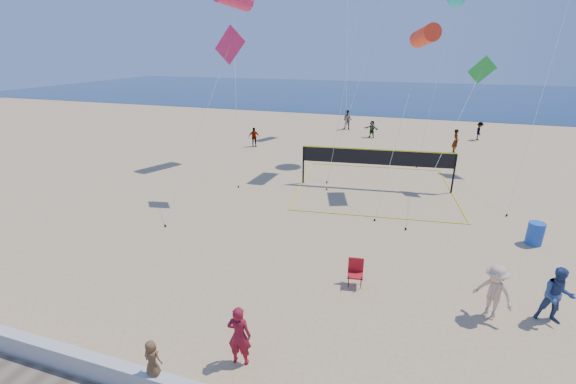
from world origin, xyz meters
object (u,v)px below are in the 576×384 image
(volleyball_net, at_px, (376,162))
(woman, at_px, (239,336))
(trash_barrel, at_px, (535,234))
(camp_chair, at_px, (356,271))

(volleyball_net, bearing_deg, woman, -103.81)
(woman, xyz_separation_m, trash_barrel, (8.61, 9.40, -0.36))
(woman, xyz_separation_m, volleyball_net, (1.77, 14.17, 0.70))
(trash_barrel, bearing_deg, woman, -132.50)
(trash_barrel, xyz_separation_m, volleyball_net, (-6.84, 4.77, 1.06))
(woman, height_order, trash_barrel, woman)
(camp_chair, distance_m, volleyball_net, 9.92)
(camp_chair, bearing_deg, woman, -124.24)
(woman, distance_m, volleyball_net, 14.30)
(camp_chair, height_order, volleyball_net, volleyball_net)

